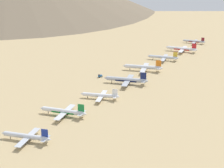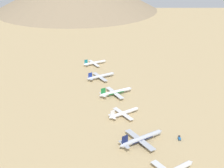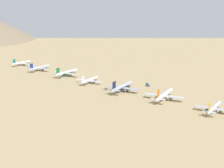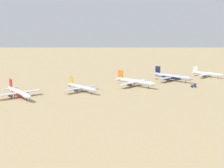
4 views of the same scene
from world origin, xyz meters
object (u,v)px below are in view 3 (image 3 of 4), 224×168
Objects in this scene: service_truck at (148,85)px; parked_jet_4 at (122,87)px; parked_jet_5 at (90,80)px; parked_jet_7 at (40,68)px; parked_jet_3 at (164,95)px; parked_jet_2 at (214,108)px; parked_jet_8 at (21,63)px; parked_jet_6 at (67,73)px.

parked_jet_4 is at bearing 165.82° from service_truck.
parked_jet_7 reaches higher than parked_jet_5.
parked_jet_3 reaches higher than parked_jet_7.
service_truck is at bearing -64.30° from parked_jet_5.
parked_jet_2 reaches higher than parked_jet_8.
parked_jet_4 is at bearing 89.26° from parked_jet_3.
parked_jet_2 is 7.99× the size of service_truck.
parked_jet_4 reaches higher than parked_jet_5.
parked_jet_3 is at bearing -95.64° from parked_jet_7.
parked_jet_3 is (8.87, 59.71, 0.79)m from parked_jet_2.
parked_jet_5 is at bearing 84.50° from parked_jet_2.
parked_jet_2 is 1.05× the size of parked_jet_5.
parked_jet_6 is at bearing 82.89° from parked_jet_3.
parked_jet_3 is 57.11m from parked_jet_4.
parked_jet_5 is 116.41m from parked_jet_7.
parked_jet_8 is 242.40m from service_truck.
parked_jet_3 is 1.14× the size of parked_jet_7.
parked_jet_7 is at bearing 84.36° from parked_jet_3.
parked_jet_3 is at bearing -93.94° from parked_jet_5.
service_truck is at bearing 65.21° from parked_jet_2.
parked_jet_7 is at bearing 82.69° from parked_jet_5.
parked_jet_3 is 9.35× the size of service_truck.
service_truck is (39.70, -10.03, -3.17)m from parked_jet_4.
parked_jet_4 is 58.01m from parked_jet_5.
parked_jet_4 reaches higher than parked_jet_6.
parked_jet_7 is at bearing 82.76° from parked_jet_4.
parked_jet_2 is 0.85× the size of parked_jet_3.
parked_jet_6 is 1.19× the size of parked_jet_8.
parked_jet_2 is at bearing -98.45° from parked_jet_3.
parked_jet_6 is (21.23, 170.18, -0.40)m from parked_jet_3.
parked_jet_5 is 1.03× the size of parked_jet_8.
parked_jet_2 reaches higher than service_truck.
parked_jet_7 reaches higher than parked_jet_2.
parked_jet_8 is (34.11, 232.30, -1.16)m from parked_jet_4.
parked_jet_6 reaches higher than parked_jet_2.
parked_jet_2 is 60.37m from parked_jet_3.
parked_jet_6 is 8.80× the size of service_truck.
service_truck is (40.44, 47.07, -3.13)m from parked_jet_3.
parked_jet_3 is 1.23× the size of parked_jet_5.
parked_jet_2 is at bearing -95.50° from parked_jet_5.
parked_jet_4 is (0.73, 57.10, 0.04)m from parked_jet_3.
parked_jet_5 is at bearing -98.76° from parked_jet_8.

